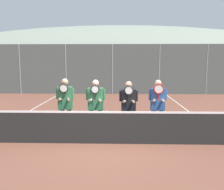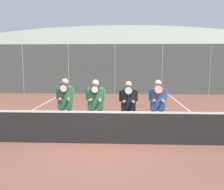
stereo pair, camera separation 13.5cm
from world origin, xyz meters
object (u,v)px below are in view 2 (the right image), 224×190
Objects in this scene: car_far_left at (38,78)px; player_center_left at (96,103)px; car_center at (158,79)px; player_leftmost at (65,103)px; player_center_right at (128,105)px; player_rightmost at (158,104)px; car_left_of_center at (95,79)px.

player_center_left is at bearing -63.63° from car_far_left.
player_center_left is 0.40× the size of car_center.
player_center_right is at bearing -0.74° from player_leftmost.
player_leftmost is 13.41m from car_center.
player_rightmost is (0.91, 0.05, 0.02)m from player_center_right.
car_center is at bearing 73.84° from player_center_left.
player_leftmost reaches higher than car_far_left.
car_far_left is (-8.18, 12.59, -0.16)m from player_rightmost.
car_far_left is at bearing 119.91° from player_center_right.
player_center_right is 0.39× the size of car_center.
player_center_right is at bearing -176.89° from player_rightmost.
car_center is at bearing 78.35° from player_center_right.
car_left_of_center is (-0.45, 12.25, -0.16)m from player_leftmost.
player_leftmost is 0.44× the size of car_left_of_center.
player_leftmost is 1.02× the size of player_center_left.
player_center_left is 1.00× the size of player_rightmost.
player_rightmost is 12.68m from car_center.
player_center_left is 0.44× the size of car_far_left.
player_leftmost is 0.96m from player_center_left.
player_leftmost is 2.91m from player_rightmost.
car_far_left is 0.91× the size of car_center.
player_rightmost is 0.44× the size of car_far_left.
player_rightmost is at bearing -74.66° from car_left_of_center.
car_far_left is 0.97× the size of car_left_of_center.
car_center reaches higher than car_far_left.
player_center_left is 1.95m from player_rightmost.
player_rightmost is at bearing 0.47° from player_leftmost.
car_left_of_center is 0.93× the size of car_center.
car_left_of_center is (-3.35, 12.23, -0.14)m from player_rightmost.
player_center_right is 14.58m from car_far_left.
car_center is (5.04, 0.34, -0.01)m from car_left_of_center.
car_far_left is 9.87m from car_center.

